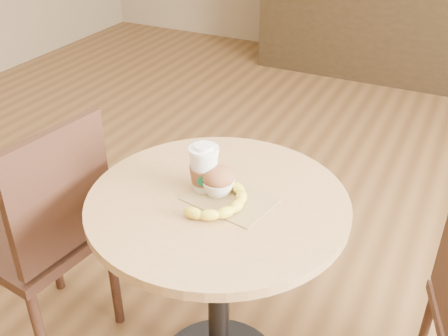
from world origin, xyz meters
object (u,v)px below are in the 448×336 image
chair_left (46,233)px  coffee_cup (204,170)px  cafe_table (218,251)px  banana (222,202)px  muffin (218,180)px

chair_left → coffee_cup: size_ratio=6.26×
cafe_table → chair_left: 0.60m
cafe_table → banana: banana is taller
banana → coffee_cup: bearing=169.4°
coffee_cup → muffin: bearing=-27.3°
muffin → cafe_table: bearing=-65.4°
muffin → banana: 0.08m
cafe_table → muffin: 0.24m
chair_left → muffin: size_ratio=9.46×
coffee_cup → cafe_table: bearing=-46.3°
cafe_table → coffee_cup: size_ratio=5.17×
cafe_table → banana: (0.03, -0.04, 0.22)m
muffin → banana: (0.04, -0.06, -0.03)m
chair_left → banana: size_ratio=4.14×
cafe_table → chair_left: bearing=-168.1°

